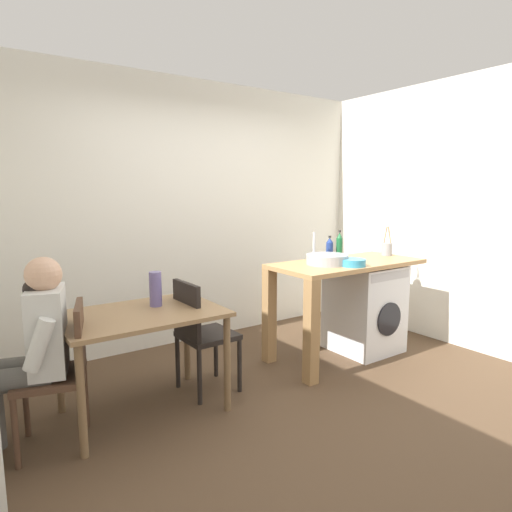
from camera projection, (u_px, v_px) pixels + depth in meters
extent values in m
plane|color=#4C3826|center=(298.00, 398.00, 3.37)|extent=(5.46, 5.46, 0.00)
cube|color=silver|center=(192.00, 213.00, 4.59)|extent=(4.60, 0.10, 2.70)
cube|color=silver|center=(465.00, 214.00, 4.38)|extent=(0.10, 3.80, 2.70)
cube|color=olive|center=(141.00, 314.00, 3.07)|extent=(1.10, 0.76, 0.03)
cylinder|color=brown|center=(81.00, 402.00, 2.57)|extent=(0.05, 0.05, 0.71)
cylinder|color=brown|center=(227.00, 364.00, 3.14)|extent=(0.05, 0.05, 0.71)
cylinder|color=brown|center=(59.00, 365.00, 3.11)|extent=(0.05, 0.05, 0.71)
cylinder|color=brown|center=(187.00, 338.00, 3.67)|extent=(0.05, 0.05, 0.71)
cube|color=#4C3323|center=(51.00, 378.00, 2.68)|extent=(0.49, 0.49, 0.04)
cube|color=#4C3323|center=(80.00, 339.00, 2.70)|extent=(0.14, 0.38, 0.45)
cylinder|color=#4C3323|center=(15.00, 432.00, 2.49)|extent=(0.04, 0.04, 0.45)
cylinder|color=#4C3323|center=(26.00, 403.00, 2.82)|extent=(0.04, 0.04, 0.45)
cylinder|color=#4C3323|center=(83.00, 421.00, 2.60)|extent=(0.04, 0.04, 0.45)
cylinder|color=#4C3323|center=(86.00, 395.00, 2.94)|extent=(0.04, 0.04, 0.45)
cube|color=black|center=(208.00, 335.00, 3.46)|extent=(0.41, 0.41, 0.04)
cube|color=black|center=(187.00, 312.00, 3.32)|extent=(0.05, 0.38, 0.45)
cylinder|color=black|center=(216.00, 351.00, 3.74)|extent=(0.04, 0.04, 0.45)
cylinder|color=black|center=(240.00, 364.00, 3.46)|extent=(0.04, 0.04, 0.45)
cylinder|color=black|center=(178.00, 361.00, 3.53)|extent=(0.04, 0.04, 0.45)
cylinder|color=black|center=(200.00, 376.00, 3.24)|extent=(0.04, 0.04, 0.45)
cylinder|color=#595651|center=(14.00, 380.00, 2.53)|extent=(0.42, 0.24, 0.14)
cylinder|color=#595651|center=(20.00, 368.00, 2.70)|extent=(0.42, 0.24, 0.14)
cube|color=silver|center=(47.00, 331.00, 2.63)|extent=(0.28, 0.38, 0.52)
cylinder|color=silver|center=(39.00, 345.00, 2.43)|extent=(0.20, 0.14, 0.31)
cylinder|color=silver|center=(48.00, 323.00, 2.83)|extent=(0.20, 0.14, 0.31)
sphere|color=tan|center=(43.00, 274.00, 2.58)|extent=(0.21, 0.21, 0.21)
sphere|color=black|center=(33.00, 289.00, 2.58)|extent=(0.12, 0.12, 0.12)
cube|color=tan|center=(347.00, 264.00, 4.13)|extent=(1.50, 0.68, 0.04)
cube|color=#A07749|center=(311.00, 332.00, 3.57)|extent=(0.10, 0.10, 0.88)
cube|color=#A07749|center=(269.00, 315.00, 4.04)|extent=(0.10, 0.10, 0.88)
cube|color=silver|center=(364.00, 308.00, 4.35)|extent=(0.60, 0.60, 0.86)
cylinder|color=black|center=(389.00, 319.00, 4.11)|extent=(0.32, 0.02, 0.32)
cube|color=#B2B2B7|center=(390.00, 276.00, 4.05)|extent=(0.54, 0.01, 0.08)
cylinder|color=#9EA0A5|center=(327.00, 259.00, 3.98)|extent=(0.38, 0.38, 0.09)
cylinder|color=#B2B2B7|center=(314.00, 247.00, 4.11)|extent=(0.02, 0.02, 0.28)
cylinder|color=navy|center=(329.00, 251.00, 4.26)|extent=(0.07, 0.07, 0.17)
cone|color=navy|center=(330.00, 240.00, 4.24)|extent=(0.06, 0.06, 0.05)
cylinder|color=#262626|center=(330.00, 237.00, 4.23)|extent=(0.03, 0.03, 0.02)
cylinder|color=#19592D|center=(339.00, 249.00, 4.27)|extent=(0.06, 0.06, 0.20)
cone|color=#19592D|center=(340.00, 235.00, 4.25)|extent=(0.06, 0.06, 0.06)
cylinder|color=#262626|center=(340.00, 231.00, 4.25)|extent=(0.02, 0.02, 0.02)
cylinder|color=teal|center=(353.00, 262.00, 3.88)|extent=(0.23, 0.23, 0.06)
cylinder|color=#1E546B|center=(353.00, 261.00, 3.88)|extent=(0.19, 0.19, 0.03)
cylinder|color=gray|center=(387.00, 249.00, 4.52)|extent=(0.11, 0.11, 0.13)
cylinder|color=#99724C|center=(385.00, 235.00, 4.49)|extent=(0.01, 0.04, 0.18)
cylinder|color=#99724C|center=(390.00, 235.00, 4.50)|extent=(0.01, 0.05, 0.18)
cylinder|color=slate|center=(156.00, 289.00, 3.21)|extent=(0.09, 0.09, 0.26)
cube|color=#B2B2B7|center=(351.00, 263.00, 4.02)|extent=(0.15, 0.06, 0.01)
cube|color=#262628|center=(351.00, 263.00, 4.02)|extent=(0.15, 0.06, 0.01)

